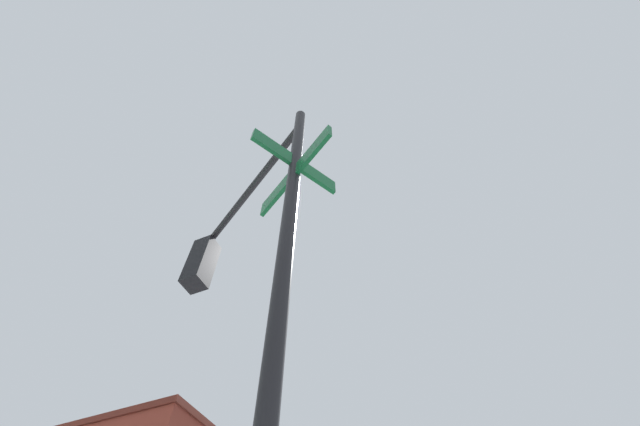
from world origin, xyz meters
The scene contains 1 object.
traffic_signal_near centered at (-6.05, -5.92, 4.56)m, with size 1.69×2.66×6.49m.
Camera 1 is at (-8.08, -7.70, 1.79)m, focal length 21.58 mm.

